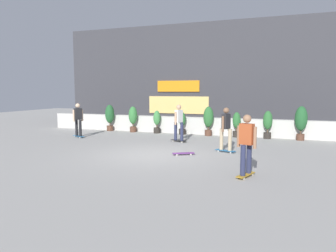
{
  "coord_description": "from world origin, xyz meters",
  "views": [
    {
      "loc": [
        4.46,
        -10.56,
        2.34
      ],
      "look_at": [
        0.0,
        1.5,
        0.9
      ],
      "focal_mm": 34.25,
      "sensor_mm": 36.0,
      "label": 1
    }
  ],
  "objects_px": {
    "skater_foreground": "(226,128)",
    "skateboard_near_camera": "(183,153)",
    "potted_plant_5": "(237,124)",
    "skater_far_right": "(78,119)",
    "potted_plant_4": "(208,119)",
    "skater_by_wall_right": "(246,143)",
    "potted_plant_2": "(157,121)",
    "potted_plant_3": "(182,123)",
    "potted_plant_1": "(133,117)",
    "potted_plant_7": "(301,120)",
    "potted_plant_6": "(268,123)",
    "potted_plant_0": "(110,116)",
    "skater_by_wall_left": "(179,121)"
  },
  "relations": [
    {
      "from": "skater_foreground",
      "to": "skater_by_wall_left",
      "type": "relative_size",
      "value": 1.0
    },
    {
      "from": "potted_plant_1",
      "to": "potted_plant_7",
      "type": "height_order",
      "value": "potted_plant_7"
    },
    {
      "from": "skateboard_near_camera",
      "to": "potted_plant_5",
      "type": "bearing_deg",
      "value": 77.55
    },
    {
      "from": "potted_plant_2",
      "to": "skater_by_wall_right",
      "type": "height_order",
      "value": "skater_by_wall_right"
    },
    {
      "from": "potted_plant_6",
      "to": "skateboard_near_camera",
      "type": "height_order",
      "value": "potted_plant_6"
    },
    {
      "from": "skater_foreground",
      "to": "potted_plant_4",
      "type": "bearing_deg",
      "value": 111.55
    },
    {
      "from": "potted_plant_3",
      "to": "potted_plant_5",
      "type": "xyz_separation_m",
      "value": [
        2.85,
        -0.0,
        0.06
      ]
    },
    {
      "from": "potted_plant_7",
      "to": "skater_by_wall_left",
      "type": "height_order",
      "value": "skater_by_wall_left"
    },
    {
      "from": "potted_plant_0",
      "to": "potted_plant_6",
      "type": "distance_m",
      "value": 8.74
    },
    {
      "from": "potted_plant_2",
      "to": "skater_far_right",
      "type": "distance_m",
      "value": 4.18
    },
    {
      "from": "skateboard_near_camera",
      "to": "potted_plant_3",
      "type": "bearing_deg",
      "value": 108.19
    },
    {
      "from": "potted_plant_1",
      "to": "skateboard_near_camera",
      "type": "relative_size",
      "value": 1.83
    },
    {
      "from": "potted_plant_6",
      "to": "skater_by_wall_right",
      "type": "height_order",
      "value": "skater_by_wall_right"
    },
    {
      "from": "potted_plant_2",
      "to": "potted_plant_4",
      "type": "height_order",
      "value": "potted_plant_4"
    },
    {
      "from": "potted_plant_3",
      "to": "skater_far_right",
      "type": "bearing_deg",
      "value": -147.97
    },
    {
      "from": "potted_plant_3",
      "to": "potted_plant_6",
      "type": "bearing_deg",
      "value": -0.0
    },
    {
      "from": "potted_plant_2",
      "to": "potted_plant_5",
      "type": "relative_size",
      "value": 0.99
    },
    {
      "from": "skater_by_wall_left",
      "to": "potted_plant_7",
      "type": "bearing_deg",
      "value": 25.01
    },
    {
      "from": "potted_plant_3",
      "to": "potted_plant_4",
      "type": "xyz_separation_m",
      "value": [
        1.41,
        -0.0,
        0.25
      ]
    },
    {
      "from": "skater_by_wall_right",
      "to": "skater_foreground",
      "type": "bearing_deg",
      "value": 109.0
    },
    {
      "from": "potted_plant_2",
      "to": "skateboard_near_camera",
      "type": "height_order",
      "value": "potted_plant_2"
    },
    {
      "from": "potted_plant_3",
      "to": "skater_by_wall_right",
      "type": "bearing_deg",
      "value": -60.66
    },
    {
      "from": "potted_plant_5",
      "to": "potted_plant_3",
      "type": "bearing_deg",
      "value": 180.0
    },
    {
      "from": "potted_plant_0",
      "to": "potted_plant_3",
      "type": "distance_m",
      "value": 4.4
    },
    {
      "from": "potted_plant_4",
      "to": "skater_by_wall_left",
      "type": "height_order",
      "value": "skater_by_wall_left"
    },
    {
      "from": "potted_plant_4",
      "to": "potted_plant_2",
      "type": "bearing_deg",
      "value": 180.0
    },
    {
      "from": "potted_plant_4",
      "to": "skater_foreground",
      "type": "xyz_separation_m",
      "value": [
        1.63,
        -4.14,
        0.06
      ]
    },
    {
      "from": "potted_plant_5",
      "to": "skateboard_near_camera",
      "type": "bearing_deg",
      "value": -102.45
    },
    {
      "from": "skater_far_right",
      "to": "skater_by_wall_right",
      "type": "bearing_deg",
      "value": -27.95
    },
    {
      "from": "potted_plant_3",
      "to": "potted_plant_5",
      "type": "distance_m",
      "value": 2.85
    },
    {
      "from": "potted_plant_1",
      "to": "potted_plant_4",
      "type": "xyz_separation_m",
      "value": [
        4.32,
        -0.0,
        0.05
      ]
    },
    {
      "from": "potted_plant_2",
      "to": "potted_plant_5",
      "type": "xyz_separation_m",
      "value": [
        4.3,
        0.0,
        0.01
      ]
    },
    {
      "from": "skater_by_wall_right",
      "to": "potted_plant_0",
      "type": "bearing_deg",
      "value": 139.05
    },
    {
      "from": "potted_plant_6",
      "to": "skater_far_right",
      "type": "relative_size",
      "value": 0.8
    },
    {
      "from": "skater_foreground",
      "to": "skateboard_near_camera",
      "type": "height_order",
      "value": "skater_foreground"
    },
    {
      "from": "skater_by_wall_right",
      "to": "potted_plant_1",
      "type": "bearing_deg",
      "value": 133.6
    },
    {
      "from": "skater_by_wall_left",
      "to": "skater_by_wall_right",
      "type": "xyz_separation_m",
      "value": [
        3.58,
        -5.02,
        0.0
      ]
    },
    {
      "from": "potted_plant_5",
      "to": "skateboard_near_camera",
      "type": "height_order",
      "value": "potted_plant_5"
    },
    {
      "from": "potted_plant_4",
      "to": "potted_plant_7",
      "type": "bearing_deg",
      "value": 0.0
    },
    {
      "from": "potted_plant_5",
      "to": "skater_far_right",
      "type": "relative_size",
      "value": 0.74
    },
    {
      "from": "potted_plant_4",
      "to": "skater_by_wall_right",
      "type": "height_order",
      "value": "skater_by_wall_right"
    },
    {
      "from": "skater_foreground",
      "to": "skater_far_right",
      "type": "bearing_deg",
      "value": 170.18
    },
    {
      "from": "potted_plant_5",
      "to": "skater_far_right",
      "type": "height_order",
      "value": "skater_far_right"
    },
    {
      "from": "potted_plant_7",
      "to": "skateboard_near_camera",
      "type": "relative_size",
      "value": 2.04
    },
    {
      "from": "potted_plant_2",
      "to": "potted_plant_1",
      "type": "bearing_deg",
      "value": 180.0
    },
    {
      "from": "potted_plant_2",
      "to": "potted_plant_4",
      "type": "relative_size",
      "value": 0.82
    },
    {
      "from": "skater_foreground",
      "to": "skater_by_wall_right",
      "type": "relative_size",
      "value": 1.0
    },
    {
      "from": "potted_plant_3",
      "to": "skater_far_right",
      "type": "distance_m",
      "value": 5.34
    },
    {
      "from": "skateboard_near_camera",
      "to": "potted_plant_6",
      "type": "bearing_deg",
      "value": 63.07
    },
    {
      "from": "potted_plant_3",
      "to": "skateboard_near_camera",
      "type": "relative_size",
      "value": 1.51
    }
  ]
}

